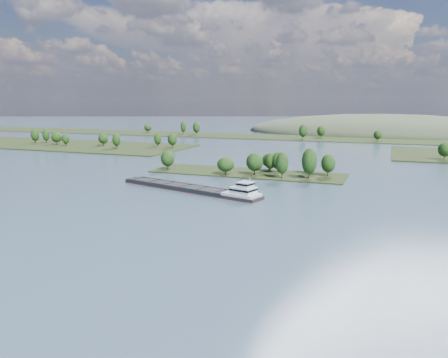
% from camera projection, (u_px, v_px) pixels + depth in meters
% --- Properties ---
extents(ground, '(1800.00, 1800.00, 0.00)m').
position_uv_depth(ground, '(200.00, 197.00, 171.44)').
color(ground, '#3C5668').
rests_on(ground, ground).
extents(tree_island, '(100.00, 30.00, 15.91)m').
position_uv_depth(tree_island, '(258.00, 167.00, 222.69)').
color(tree_island, black).
rests_on(tree_island, ground).
extents(left_bank, '(300.00, 80.00, 14.02)m').
position_uv_depth(left_bank, '(27.00, 143.00, 380.17)').
color(left_bank, black).
rests_on(left_bank, ground).
extents(back_shoreline, '(900.00, 60.00, 15.41)m').
position_uv_depth(back_shoreline, '(324.00, 138.00, 425.71)').
color(back_shoreline, black).
rests_on(back_shoreline, ground).
extents(hill_west, '(320.00, 160.00, 44.00)m').
position_uv_depth(hill_west, '(383.00, 133.00, 499.48)').
color(hill_west, '#3A4530').
rests_on(hill_west, ground).
extents(cargo_barge, '(70.05, 27.13, 9.53)m').
position_uv_depth(cargo_barge, '(197.00, 189.00, 181.21)').
color(cargo_barge, black).
rests_on(cargo_barge, ground).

